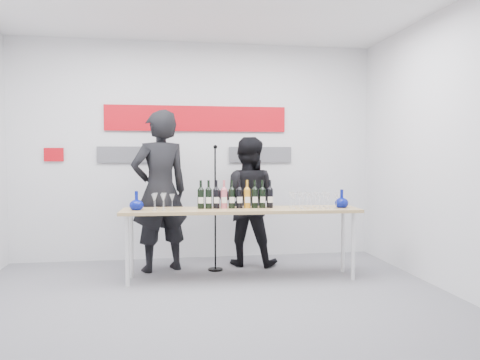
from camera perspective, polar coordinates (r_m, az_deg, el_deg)
The scene contains 12 objects.
ground at distance 4.79m, azimuth -3.61°, elevation -14.46°, with size 5.00×5.00×0.00m, color slate.
back_wall at distance 6.57m, azimuth -5.29°, elevation 3.53°, with size 5.00×0.04×3.00m, color silver.
signage at distance 6.54m, azimuth -5.77°, elevation 6.21°, with size 3.38×0.02×0.79m.
tasting_table at distance 5.43m, azimuth 0.16°, elevation -4.16°, with size 2.77×0.69×0.82m.
wine_bottles at distance 5.45m, azimuth -0.54°, elevation -1.74°, with size 0.89×0.12×0.33m.
decanter_left at distance 5.41m, azimuth -12.51°, elevation -2.46°, with size 0.16×0.16×0.21m, color navy, non-canonical shape.
decanter_right at distance 5.66m, azimuth 12.29°, elevation -2.21°, with size 0.16×0.16×0.21m, color navy, non-canonical shape.
glasses_left at distance 5.38m, azimuth -9.52°, elevation -2.62°, with size 0.26×0.23×0.18m.
glasses_right at distance 5.56m, azimuth 8.75°, elevation -2.43°, with size 0.56×0.25×0.18m.
presenter_left at distance 5.89m, azimuth -9.74°, elevation -1.33°, with size 0.73×0.48×2.00m, color black.
presenter_right at distance 6.14m, azimuth 0.85°, elevation -2.60°, with size 0.82×0.64×1.68m, color black.
mic_stand at distance 5.88m, azimuth -3.03°, elevation -6.40°, with size 0.18×0.18×1.57m.
Camera 1 is at (-0.42, -4.55, 1.44)m, focal length 35.00 mm.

